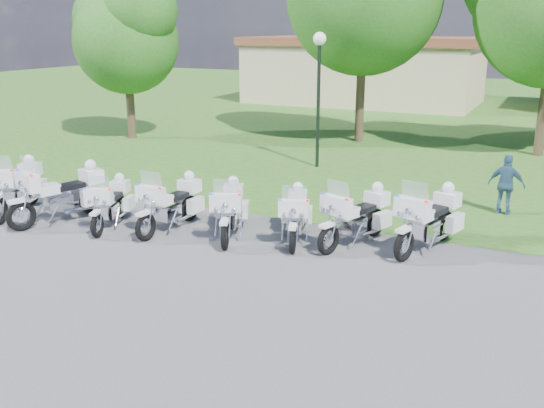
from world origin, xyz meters
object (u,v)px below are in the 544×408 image
at_px(motorcycle_0, 18,186).
at_px(motorcycle_1, 63,192).
at_px(motorcycle_2, 111,202).
at_px(lamp_post, 319,67).
at_px(motorcycle_7, 430,218).
at_px(motorcycle_4, 230,209).
at_px(motorcycle_5, 296,214).
at_px(motorcycle_3, 172,203).
at_px(bystander_c, 506,185).
at_px(motorcycle_6, 357,215).

height_order(motorcycle_0, motorcycle_1, motorcycle_1).
height_order(motorcycle_2, lamp_post, lamp_post).
xyz_separation_m(motorcycle_2, motorcycle_7, (7.38, 1.75, 0.10)).
height_order(motorcycle_2, motorcycle_4, motorcycle_4).
relative_size(motorcycle_7, lamp_post, 0.53).
bearing_deg(motorcycle_5, motorcycle_2, -6.93).
relative_size(motorcycle_1, motorcycle_3, 1.08).
relative_size(motorcycle_0, motorcycle_2, 1.16).
height_order(motorcycle_1, motorcycle_2, motorcycle_1).
height_order(motorcycle_7, lamp_post, lamp_post).
bearing_deg(motorcycle_7, motorcycle_3, 29.31).
relative_size(motorcycle_4, motorcycle_7, 0.89).
distance_m(motorcycle_2, motorcycle_5, 4.61).
relative_size(motorcycle_2, bystander_c, 1.31).
bearing_deg(lamp_post, motorcycle_6, -61.89).
distance_m(motorcycle_6, bystander_c, 4.73).
bearing_deg(bystander_c, motorcycle_5, 52.17).
distance_m(motorcycle_1, motorcycle_3, 2.91).
height_order(motorcycle_5, motorcycle_6, motorcycle_6).
relative_size(motorcycle_4, motorcycle_5, 1.04).
xyz_separation_m(motorcycle_2, lamp_post, (2.15, 8.30, 2.81)).
bearing_deg(motorcycle_4, motorcycle_2, -10.71).
bearing_deg(motorcycle_7, bystander_c, -93.21).
height_order(motorcycle_3, motorcycle_7, motorcycle_7).
bearing_deg(motorcycle_6, motorcycle_0, 29.20).
bearing_deg(motorcycle_4, lamp_post, -106.10).
distance_m(motorcycle_2, motorcycle_7, 7.58).
relative_size(motorcycle_5, lamp_post, 0.46).
bearing_deg(motorcycle_7, motorcycle_2, 30.06).
height_order(motorcycle_5, motorcycle_7, motorcycle_7).
xyz_separation_m(motorcycle_4, bystander_c, (5.63, 4.58, 0.14)).
bearing_deg(motorcycle_0, motorcycle_3, 165.94).
relative_size(motorcycle_0, motorcycle_4, 1.10).
relative_size(motorcycle_1, motorcycle_4, 1.18).
bearing_deg(lamp_post, motorcycle_2, -104.51).
bearing_deg(lamp_post, motorcycle_5, -72.10).
distance_m(motorcycle_7, lamp_post, 8.80).
height_order(motorcycle_0, motorcycle_5, motorcycle_0).
relative_size(motorcycle_2, lamp_post, 0.45).
xyz_separation_m(motorcycle_3, bystander_c, (7.13, 4.77, 0.12)).
xyz_separation_m(motorcycle_1, motorcycle_7, (8.71, 1.96, -0.04)).
relative_size(motorcycle_0, motorcycle_5, 1.15).
distance_m(motorcycle_3, motorcycle_5, 3.06).
distance_m(motorcycle_7, bystander_c, 3.67).
xyz_separation_m(motorcycle_5, bystander_c, (4.13, 4.19, 0.18)).
relative_size(motorcycle_3, lamp_post, 0.52).
distance_m(motorcycle_4, lamp_post, 8.20).
xyz_separation_m(motorcycle_0, motorcycle_1, (1.61, -0.05, 0.03)).
bearing_deg(motorcycle_6, motorcycle_1, 31.73).
xyz_separation_m(motorcycle_2, motorcycle_3, (1.50, 0.44, 0.06)).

